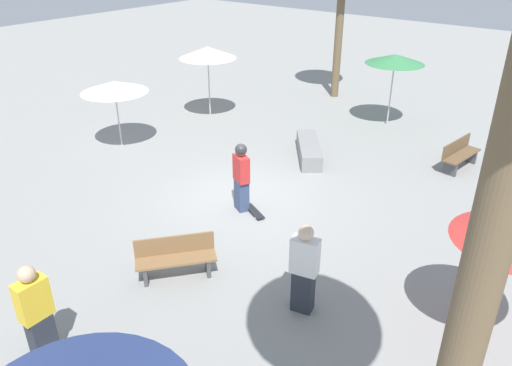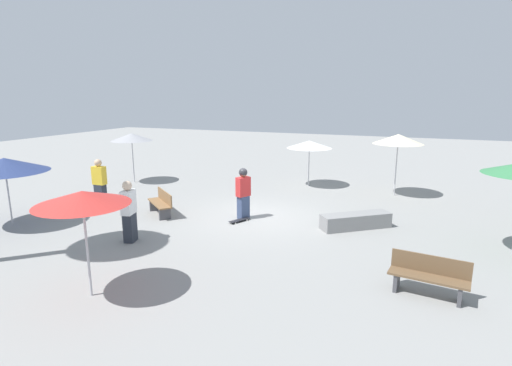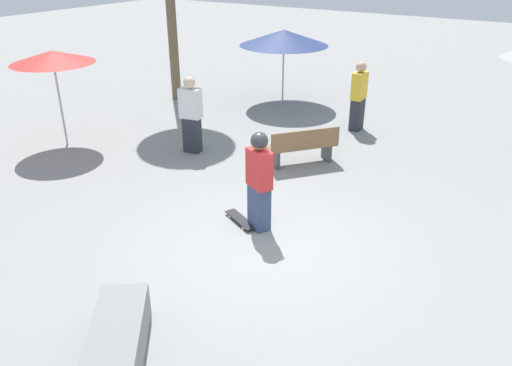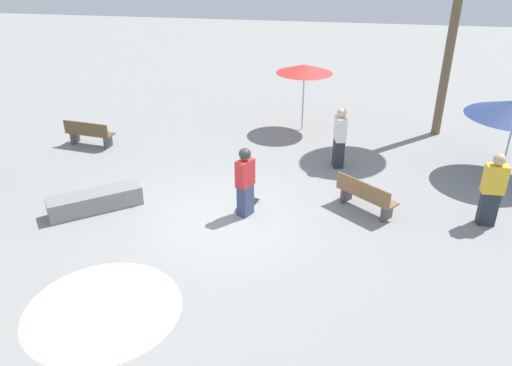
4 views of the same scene
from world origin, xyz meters
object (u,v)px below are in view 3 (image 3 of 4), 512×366
Objects in this scene: bench_far at (303,146)px; shade_umbrella_navy at (284,38)px; bystander_watching at (191,115)px; bystander_far at (359,97)px; skateboard at (240,219)px; concrete_ledge at (113,363)px; skater_main at (259,178)px; shade_umbrella_red at (52,57)px.

bench_far is 0.57× the size of shade_umbrella_navy.
bystander_watching is 1.00× the size of bystander_far.
shade_umbrella_navy is (-3.05, 6.84, 1.93)m from skateboard.
concrete_ledge is at bearing -131.56° from bench_far.
skateboard is 7.73m from shade_umbrella_navy.
bench_far reaches higher than concrete_ledge.
skateboard is 0.45× the size of bystander_watching.
bystander_far reaches higher than bench_far.
skater_main is 0.97m from skateboard.
skateboard is at bearing 101.96° from concrete_ledge.
shade_umbrella_red is (-5.77, 0.87, 2.09)m from skateboard.
concrete_ledge is 1.20× the size of bystander_watching.
shade_umbrella_red reaches higher than bystander_far.
shade_umbrella_red is at bearing 10.75° from bystander_watching.
bench_far is at bearing -54.92° from shade_umbrella_navy.
shade_umbrella_navy is 1.15× the size of shade_umbrella_red.
skater_main is 1.17× the size of bench_far.
skateboard is at bearing -65.96° from shade_umbrella_navy.
shade_umbrella_navy is at bearing -101.23° from bystander_watching.
shade_umbrella_red reaches higher than bystander_watching.
bench_far is (-1.08, 6.63, 0.19)m from concrete_ledge.
skater_main reaches higher than skateboard.
bench_far is at bearing -177.87° from bystander_watching.
bystander_watching is 4.46m from bystander_far.
skater_main is 3.01m from bench_far.
bench_far is (-0.67, 2.89, -0.53)m from skater_main.
shade_umbrella_red reaches higher than skateboard.
concrete_ledge is (0.41, -3.74, -0.71)m from skater_main.
bystander_watching is at bearing 24.36° from shade_umbrella_red.
shade_umbrella_navy is (-3.43, 6.81, 1.04)m from skater_main.
shade_umbrella_navy is 1.46× the size of bystander_far.
bystander_watching is at bearing 142.20° from bystander_far.
bench_far is 2.70m from bystander_watching.
skateboard is at bearing -135.08° from bench_far.
shade_umbrella_red is 1.27× the size of bystander_watching.
bench_far is 0.84× the size of bystander_far.
bench_far is (-0.29, 2.91, 0.37)m from skateboard.
shade_umbrella_navy is 3.26m from bystander_far.
bystander_watching is (2.92, 1.32, -1.25)m from shade_umbrella_red.
skateboard is 0.37× the size of concrete_ledge.
skateboard is 0.45× the size of bystander_far.
concrete_ledge is (0.79, -3.72, 0.18)m from skateboard.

